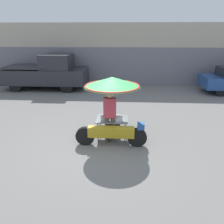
{
  "coord_description": "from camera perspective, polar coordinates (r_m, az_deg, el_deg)",
  "views": [
    {
      "loc": [
        0.66,
        -6.15,
        3.3
      ],
      "look_at": [
        0.29,
        0.35,
        0.91
      ],
      "focal_mm": 35.0,
      "sensor_mm": 36.0,
      "label": 1
    }
  ],
  "objects": [
    {
      "name": "pickup_truck",
      "position": [
        13.98,
        -16.58,
        9.8
      ],
      "size": [
        5.03,
        1.98,
        2.09
      ],
      "color": "black",
      "rests_on": "ground"
    },
    {
      "name": "ground_plane",
      "position": [
        7.01,
        -2.53,
        -7.97
      ],
      "size": [
        36.0,
        36.0,
        0.0
      ],
      "primitive_type": "plane",
      "color": "slate"
    },
    {
      "name": "vendor_motorcycle_cart",
      "position": [
        6.71,
        0.03,
        4.9
      ],
      "size": [
        2.18,
        1.73,
        2.03
      ],
      "color": "black",
      "rests_on": "ground"
    },
    {
      "name": "vendor_person",
      "position": [
        6.72,
        -0.56,
        -0.44
      ],
      "size": [
        0.38,
        0.22,
        1.66
      ],
      "color": "#4C473D",
      "rests_on": "ground"
    },
    {
      "name": "shopfront_building",
      "position": [
        15.29,
        0.85,
        14.96
      ],
      "size": [
        28.0,
        2.06,
        3.86
      ],
      "color": "#B2A893",
      "rests_on": "ground"
    }
  ]
}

